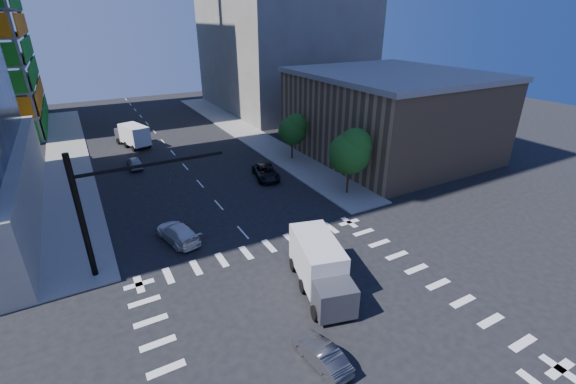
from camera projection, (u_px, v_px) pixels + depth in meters
ground at (321, 321)px, 23.26m from camera, size 160.00×160.00×0.00m
road_markings at (321, 321)px, 23.25m from camera, size 20.00×20.00×0.01m
sidewalk_ne at (246, 133)px, 60.53m from camera, size 5.00×60.00×0.15m
sidewalk_nw at (68, 159)px, 49.47m from camera, size 5.00×60.00×0.15m
commercial_building at (390, 114)px, 49.58m from camera, size 20.50×22.50×10.60m
bg_building_ne at (282, 32)px, 73.07m from camera, size 24.00×30.00×28.00m
signal_mast_nw at (103, 202)px, 25.68m from camera, size 10.20×0.40×9.00m
tree_south at (351, 151)px, 37.94m from camera, size 4.16×4.16×6.82m
tree_north at (293, 129)px, 47.89m from camera, size 3.54×3.52×5.78m
car_nb_far at (266, 172)px, 43.53m from camera, size 3.37×5.48×1.42m
car_sb_near at (177, 233)px, 31.33m from camera, size 3.17×5.33×1.45m
car_sb_mid at (135, 162)px, 46.55m from camera, size 1.72×4.00×1.35m
car_sb_cross at (322, 355)px, 20.17m from camera, size 1.68×3.84×1.23m
box_truck_near at (322, 273)px, 25.18m from camera, size 4.26×6.87×3.35m
box_truck_far at (132, 136)px, 54.19m from camera, size 4.11×6.39×3.10m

